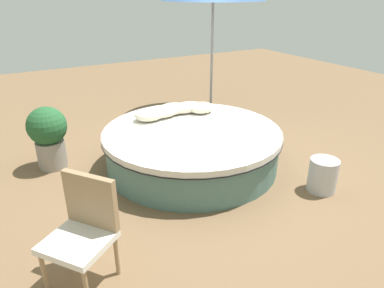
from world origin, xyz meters
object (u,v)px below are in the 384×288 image
(throw_pillow_0, at_px, (201,108))
(side_table, at_px, (323,175))
(throw_pillow_3, at_px, (161,112))
(planter, at_px, (48,134))
(round_bed, at_px, (192,147))
(throw_pillow_4, at_px, (149,115))
(throw_pillow_1, at_px, (187,107))
(patio_chair, at_px, (84,224))
(throw_pillow_2, at_px, (173,109))

(throw_pillow_0, height_order, side_table, throw_pillow_0)
(throw_pillow_3, bearing_deg, planter, -8.70)
(round_bed, relative_size, throw_pillow_0, 6.29)
(throw_pillow_4, height_order, planter, planter)
(planter, bearing_deg, throw_pillow_1, 172.77)
(round_bed, bearing_deg, throw_pillow_1, -113.33)
(throw_pillow_1, bearing_deg, throw_pillow_3, -1.81)
(planter, xyz_separation_m, side_table, (-2.91, 2.39, -0.30))
(throw_pillow_0, bearing_deg, round_bed, 48.86)
(throw_pillow_3, height_order, throw_pillow_4, throw_pillow_4)
(throw_pillow_3, relative_size, planter, 0.61)
(throw_pillow_0, xyz_separation_m, throw_pillow_3, (0.64, -0.14, -0.00))
(throw_pillow_3, bearing_deg, round_bed, 102.30)
(round_bed, distance_m, planter, 2.05)
(round_bed, distance_m, patio_chair, 2.38)
(throw_pillow_3, bearing_deg, throw_pillow_0, 167.42)
(round_bed, distance_m, throw_pillow_1, 0.83)
(throw_pillow_4, distance_m, planter, 1.46)
(throw_pillow_1, relative_size, throw_pillow_3, 1.00)
(throw_pillow_1, xyz_separation_m, throw_pillow_3, (0.45, -0.01, -0.00))
(throw_pillow_1, bearing_deg, throw_pillow_0, 146.07)
(throw_pillow_3, bearing_deg, side_table, 120.50)
(throw_pillow_2, relative_size, throw_pillow_3, 0.91)
(round_bed, xyz_separation_m, side_table, (-1.11, 1.44, -0.07))
(patio_chair, bearing_deg, round_bed, -89.52)
(patio_chair, distance_m, planter, 2.40)
(patio_chair, bearing_deg, throw_pillow_2, -78.57)
(round_bed, height_order, throw_pillow_2, throw_pillow_2)
(throw_pillow_3, xyz_separation_m, patio_chair, (1.72, 2.15, -0.08))
(throw_pillow_1, distance_m, planter, 2.12)
(throw_pillow_0, xyz_separation_m, throw_pillow_1, (0.19, -0.13, -0.00))
(throw_pillow_1, height_order, throw_pillow_2, throw_pillow_1)
(throw_pillow_0, relative_size, patio_chair, 0.41)
(round_bed, bearing_deg, throw_pillow_3, -77.70)
(round_bed, xyz_separation_m, planter, (1.80, -0.96, 0.22))
(throw_pillow_2, xyz_separation_m, throw_pillow_4, (0.45, 0.11, 0.01))
(throw_pillow_2, bearing_deg, side_table, 115.20)
(round_bed, relative_size, throw_pillow_4, 5.71)
(round_bed, distance_m, throw_pillow_0, 0.83)
(planter, bearing_deg, round_bed, 151.99)
(throw_pillow_2, bearing_deg, throw_pillow_3, 13.94)
(side_table, bearing_deg, throw_pillow_4, -54.57)
(throw_pillow_3, relative_size, side_table, 1.28)
(throw_pillow_4, bearing_deg, patio_chair, 54.42)
(throw_pillow_2, bearing_deg, throw_pillow_0, 154.36)
(throw_pillow_1, bearing_deg, planter, -7.23)
(patio_chair, bearing_deg, throw_pillow_3, -75.80)
(round_bed, xyz_separation_m, throw_pillow_2, (-0.07, -0.76, 0.35))
(throw_pillow_3, bearing_deg, throw_pillow_1, 178.19)
(throw_pillow_0, bearing_deg, throw_pillow_1, -33.93)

